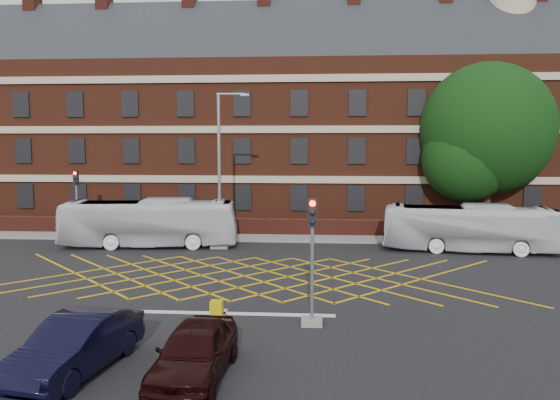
# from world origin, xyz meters

# --- Properties ---
(ground) EXTENTS (120.00, 120.00, 0.00)m
(ground) POSITION_xyz_m (0.00, 0.00, 0.00)
(ground) COLOR black
(ground) RESTS_ON ground
(victorian_building) EXTENTS (51.00, 12.17, 20.40)m
(victorian_building) POSITION_xyz_m (0.25, 22.00, 7.84)
(victorian_building) COLOR #562416
(victorian_building) RESTS_ON ground
(boundary_wall) EXTENTS (56.00, 0.50, 1.10)m
(boundary_wall) POSITION_xyz_m (0.00, 13.00, 0.55)
(boundary_wall) COLOR #531E16
(boundary_wall) RESTS_ON ground
(far_pavement) EXTENTS (60.00, 3.00, 0.12)m
(far_pavement) POSITION_xyz_m (0.00, 12.00, 0.06)
(far_pavement) COLOR slate
(far_pavement) RESTS_ON ground
(box_junction_hatching) EXTENTS (8.22, 8.22, 0.02)m
(box_junction_hatching) POSITION_xyz_m (0.00, 2.00, 0.01)
(box_junction_hatching) COLOR #CC990C
(box_junction_hatching) RESTS_ON ground
(stop_line) EXTENTS (8.00, 0.30, 0.02)m
(stop_line) POSITION_xyz_m (0.00, -3.50, 0.01)
(stop_line) COLOR silver
(stop_line) RESTS_ON ground
(centre_line) EXTENTS (0.15, 14.00, 0.02)m
(centre_line) POSITION_xyz_m (0.00, -10.00, 0.01)
(centre_line) COLOR silver
(centre_line) RESTS_ON ground
(bus_left) EXTENTS (10.34, 3.30, 2.83)m
(bus_left) POSITION_xyz_m (-6.50, 8.66, 1.42)
(bus_left) COLOR silver
(bus_left) RESTS_ON ground
(bus_right) EXTENTS (9.77, 3.40, 2.67)m
(bus_right) POSITION_xyz_m (11.82, 8.51, 1.33)
(bus_right) COLOR silver
(bus_right) RESTS_ON ground
(car_navy) EXTENTS (2.37, 4.81, 1.52)m
(car_navy) POSITION_xyz_m (-3.03, -8.75, 0.76)
(car_navy) COLOR black
(car_navy) RESTS_ON ground
(car_maroon) EXTENTS (1.91, 4.34, 1.45)m
(car_maroon) POSITION_xyz_m (0.19, -8.89, 0.73)
(car_maroon) COLOR black
(car_maroon) RESTS_ON ground
(deciduous_tree) EXTENTS (8.88, 8.88, 11.43)m
(deciduous_tree) POSITION_xyz_m (14.57, 15.47, 6.39)
(deciduous_tree) COLOR black
(deciduous_tree) RESTS_ON ground
(traffic_light_near) EXTENTS (0.70, 0.70, 4.27)m
(traffic_light_near) POSITION_xyz_m (3.17, -4.45, 1.76)
(traffic_light_near) COLOR slate
(traffic_light_near) RESTS_ON ground
(traffic_light_far) EXTENTS (0.70, 0.70, 4.27)m
(traffic_light_far) POSITION_xyz_m (-12.31, 11.88, 1.76)
(traffic_light_far) COLOR slate
(traffic_light_far) RESTS_ON ground
(street_lamp) EXTENTS (2.25, 1.00, 8.88)m
(street_lamp) POSITION_xyz_m (-2.25, 8.62, 3.05)
(street_lamp) COLOR slate
(street_lamp) RESTS_ON ground
(direction_signs) EXTENTS (1.10, 0.16, 2.20)m
(direction_signs) POSITION_xyz_m (-12.03, 11.06, 1.38)
(direction_signs) COLOR gray
(direction_signs) RESTS_ON ground
(utility_cabinet) EXTENTS (0.41, 0.36, 0.84)m
(utility_cabinet) POSITION_xyz_m (-0.01, -4.76, 0.42)
(utility_cabinet) COLOR gold
(utility_cabinet) RESTS_ON ground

